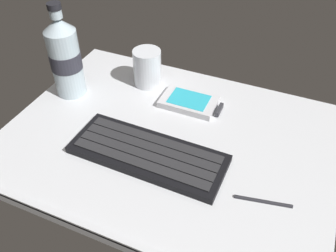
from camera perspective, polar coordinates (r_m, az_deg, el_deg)
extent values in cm
cube|color=silver|center=(71.17, 0.00, -2.41)|extent=(64.00, 48.00, 2.00)
cube|color=silver|center=(57.26, -9.74, -16.44)|extent=(64.00, 1.20, 0.80)
cube|color=black|center=(66.38, -3.21, -4.49)|extent=(29.20, 11.54, 1.40)
cube|color=#28282B|center=(67.84, -1.98, -2.16)|extent=(26.71, 2.50, 0.30)
cube|color=#28282B|center=(66.45, -2.81, -3.36)|extent=(26.71, 2.50, 0.30)
cube|color=#28282B|center=(65.11, -3.68, -4.60)|extent=(26.71, 2.50, 0.30)
cube|color=#28282B|center=(63.81, -4.59, -5.89)|extent=(26.71, 2.50, 0.30)
cube|color=silver|center=(78.06, 3.70, 3.79)|extent=(12.02, 7.63, 1.40)
cube|color=#2DB7D1|center=(77.60, 3.72, 4.23)|extent=(8.42, 5.95, 0.10)
cube|color=#333338|center=(76.67, 8.18, 2.59)|extent=(0.81, 3.80, 1.12)
cylinder|color=silver|center=(82.80, -3.32, 9.27)|extent=(6.40, 6.40, 8.50)
cylinder|color=yellow|center=(83.34, -3.29, 8.70)|extent=(5.50, 5.50, 6.12)
cylinder|color=silver|center=(81.13, -15.89, 9.62)|extent=(6.60, 6.60, 15.00)
cone|color=silver|center=(77.02, -17.14, 15.21)|extent=(6.60, 6.60, 2.80)
cylinder|color=silver|center=(76.09, -17.49, 16.75)|extent=(2.51, 2.51, 1.80)
cylinder|color=black|center=(75.51, -17.73, 17.77)|extent=(2.77, 2.77, 1.20)
cylinder|color=#2D2D38|center=(80.75, -15.99, 10.07)|extent=(6.73, 6.73, 3.80)
cylinder|color=#26262B|center=(61.96, 14.95, -11.38)|extent=(9.46, 2.47, 0.70)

